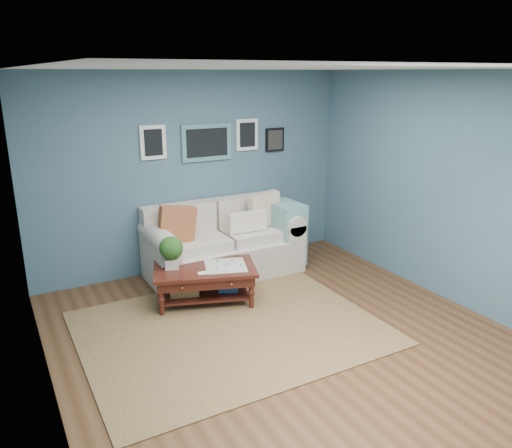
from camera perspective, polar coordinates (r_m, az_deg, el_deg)
room_shell at (r=4.80m, az=3.99°, el=1.12°), size 5.00×5.02×2.70m
area_rug at (r=5.54m, az=-2.93°, el=-11.77°), size 3.10×2.48×0.01m
loveseat at (r=6.85m, az=-3.15°, el=-2.01°), size 2.12×0.96×1.09m
coffee_table at (r=6.00m, az=-6.50°, el=-5.64°), size 1.36×1.05×0.84m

